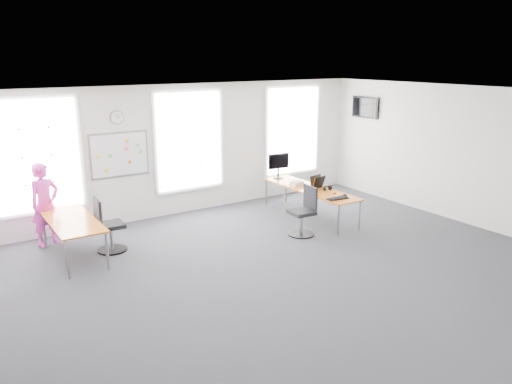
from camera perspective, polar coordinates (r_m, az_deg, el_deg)
floor at (r=8.73m, az=2.54°, el=-9.05°), size 10.00×10.00×0.00m
ceiling at (r=7.98m, az=2.79°, el=10.98°), size 10.00×10.00×0.00m
wall_back at (r=11.63m, az=-9.03°, el=4.71°), size 10.00×0.00×10.00m
wall_right at (r=11.82m, az=22.74°, el=3.87°), size 0.00×10.00×10.00m
window_left at (r=10.70m, az=-23.78°, el=3.78°), size 1.60×0.06×2.20m
window_mid at (r=11.69m, az=-7.66°, el=5.82°), size 1.60×0.06×2.20m
window_right at (r=13.25m, az=4.16°, el=7.02°), size 1.60×0.06×2.20m
desk_right at (r=11.51m, az=6.17°, el=0.25°), size 0.73×2.75×0.67m
desk_left at (r=9.71m, az=-20.28°, el=-3.32°), size 0.79×1.97×0.72m
chair_right at (r=10.35m, az=5.50°, el=-2.50°), size 0.55×0.55×1.02m
chair_left at (r=9.83m, az=-16.63°, el=-3.98°), size 0.56×0.56×1.06m
person at (r=10.48m, az=-22.96°, el=-1.32°), size 0.70×0.58×1.64m
whiteboard at (r=11.11m, az=-15.32°, el=4.13°), size 1.20×0.03×0.90m
wall_clock at (r=10.99m, az=-15.62°, el=8.22°), size 0.30×0.04×0.30m
tv at (r=13.55m, az=12.39°, el=9.45°), size 0.06×0.90×0.55m
keyboard at (r=10.70m, az=9.30°, el=-0.73°), size 0.50×0.24×0.02m
mouse at (r=10.95m, az=10.13°, el=-0.35°), size 0.09×0.12×0.04m
lens_cap at (r=11.09m, az=8.98°, el=-0.18°), size 0.08×0.08×0.01m
headphones at (r=11.32m, az=8.15°, el=0.42°), size 0.19×0.10×0.11m
laptop_sleeve at (r=11.43m, az=7.03°, el=1.11°), size 0.39×0.27×0.30m
paper_stack at (r=11.70m, az=4.66°, el=0.99°), size 0.31×0.24×0.10m
monitor at (r=12.28m, az=2.60°, el=3.27°), size 0.56×0.23×0.62m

